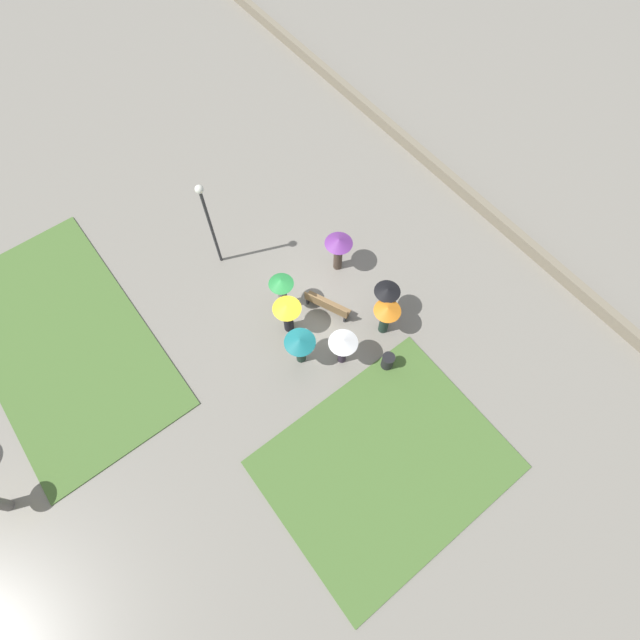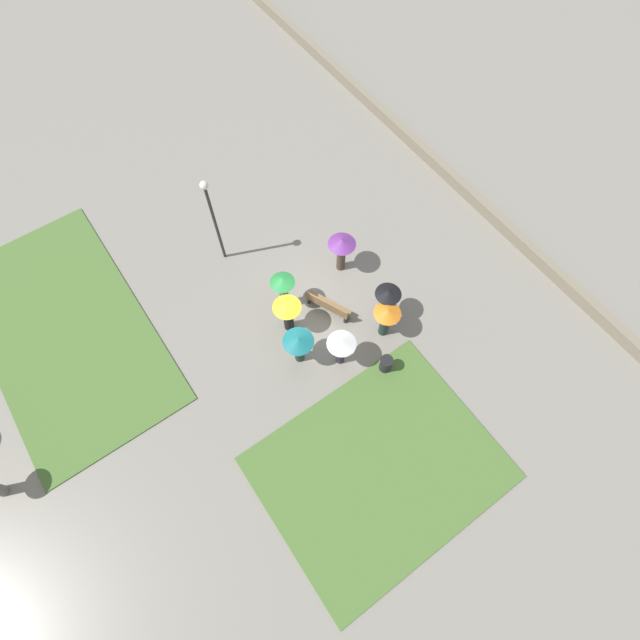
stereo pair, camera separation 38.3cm
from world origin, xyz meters
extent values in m
plane|color=gray|center=(0.00, 0.00, 0.00)|extent=(90.00, 90.00, 0.00)
cube|color=#4C7033|center=(-6.53, 1.47, 0.03)|extent=(6.28, 7.89, 0.06)
cube|color=#4C7033|center=(4.70, 8.33, 0.03)|extent=(10.84, 5.79, 0.06)
cube|color=gray|center=(0.00, -9.25, 0.29)|extent=(45.00, 0.35, 0.57)
cube|color=brown|center=(-0.47, -0.70, 0.42)|extent=(1.89, 1.14, 0.05)
cube|color=brown|center=(-0.54, -0.54, 0.68)|extent=(1.74, 0.80, 0.45)
cube|color=#232326|center=(-1.24, -1.04, 0.20)|extent=(0.23, 0.38, 0.40)
cube|color=#232326|center=(0.30, -0.36, 0.20)|extent=(0.23, 0.38, 0.40)
cylinder|color=#2D2D30|center=(4.18, 1.40, 2.10)|extent=(0.12, 0.12, 4.20)
sphere|color=white|center=(4.18, 1.40, 4.36)|extent=(0.32, 0.32, 0.32)
cylinder|color=#232326|center=(-3.75, -0.98, 0.39)|extent=(0.45, 0.45, 0.78)
cylinder|color=black|center=(-3.75, -0.98, 0.80)|extent=(0.49, 0.49, 0.03)
cylinder|color=#1E3328|center=(-2.49, -1.89, 0.49)|extent=(0.42, 0.42, 0.97)
sphere|color=beige|center=(-2.49, -1.89, 1.08)|extent=(0.22, 0.22, 0.22)
cylinder|color=#4C4C4F|center=(-2.49, -1.89, 1.37)|extent=(0.02, 0.02, 0.35)
cone|color=orange|center=(-2.49, -1.89, 1.66)|extent=(1.03, 1.03, 0.23)
cylinder|color=slate|center=(0.76, 0.58, 0.56)|extent=(0.44, 0.44, 1.12)
sphere|color=#997051|center=(0.76, 0.58, 1.23)|extent=(0.21, 0.21, 0.21)
cylinder|color=#4C4C4F|center=(0.76, 0.58, 1.51)|extent=(0.02, 0.02, 0.35)
cone|color=#237A38|center=(0.76, 0.58, 1.82)|extent=(0.96, 0.96, 0.28)
cylinder|color=black|center=(-0.19, 1.00, 0.52)|extent=(0.44, 0.44, 1.04)
sphere|color=tan|center=(-0.19, 1.00, 1.15)|extent=(0.22, 0.22, 0.22)
cylinder|color=#4C4C4F|center=(-0.19, 1.00, 1.44)|extent=(0.02, 0.02, 0.35)
cone|color=gold|center=(-0.19, 1.00, 1.72)|extent=(1.08, 1.08, 0.22)
cylinder|color=#2D2333|center=(-2.51, 0.21, 0.49)|extent=(0.36, 0.36, 0.98)
sphere|color=tan|center=(-2.51, 0.21, 1.09)|extent=(0.23, 0.23, 0.23)
cylinder|color=#4C4C4F|center=(-2.51, 0.21, 1.38)|extent=(0.02, 0.02, 0.35)
cone|color=white|center=(-2.51, 0.21, 1.66)|extent=(1.07, 1.07, 0.21)
cylinder|color=#1E3328|center=(-1.53, 1.41, 0.48)|extent=(0.51, 0.51, 0.96)
sphere|color=brown|center=(-1.53, 1.41, 1.06)|extent=(0.19, 0.19, 0.19)
cylinder|color=#4C4C4F|center=(-1.53, 1.41, 1.33)|extent=(0.02, 0.02, 0.35)
cone|color=#197075|center=(-1.53, 1.41, 1.62)|extent=(1.15, 1.15, 0.22)
cylinder|color=#47382D|center=(0.91, -2.30, 0.55)|extent=(0.49, 0.49, 1.11)
sphere|color=#997051|center=(0.91, -2.30, 1.20)|extent=(0.19, 0.19, 0.19)
cylinder|color=#4C4C4F|center=(0.91, -2.30, 1.48)|extent=(0.02, 0.02, 0.35)
cone|color=#703389|center=(0.91, -2.30, 1.78)|extent=(1.12, 1.12, 0.27)
cylinder|color=#2D2333|center=(-1.90, -2.38, 0.55)|extent=(0.40, 0.40, 1.09)
sphere|color=brown|center=(-1.90, -2.38, 1.19)|extent=(0.19, 0.19, 0.19)
cylinder|color=#4C4C4F|center=(-1.90, -2.38, 1.46)|extent=(0.02, 0.02, 0.35)
cone|color=black|center=(-1.90, -2.38, 1.73)|extent=(1.00, 1.00, 0.18)
cylinder|color=slate|center=(0.16, 12.36, 0.52)|extent=(0.50, 0.50, 1.03)
camera|label=1|loc=(-7.81, 5.33, 17.70)|focal=28.00mm
camera|label=2|loc=(-8.03, 5.02, 17.70)|focal=28.00mm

